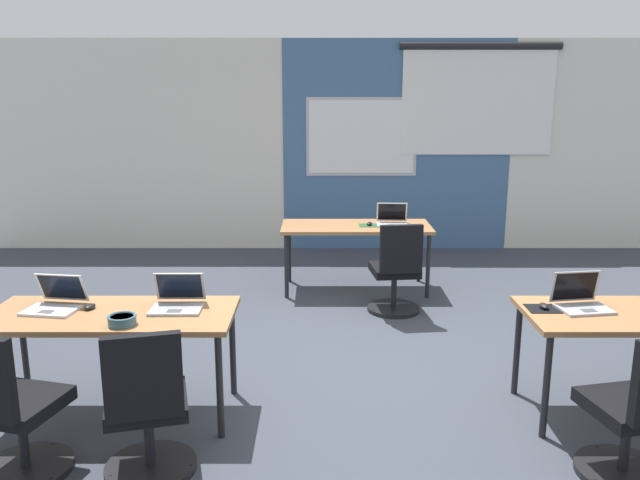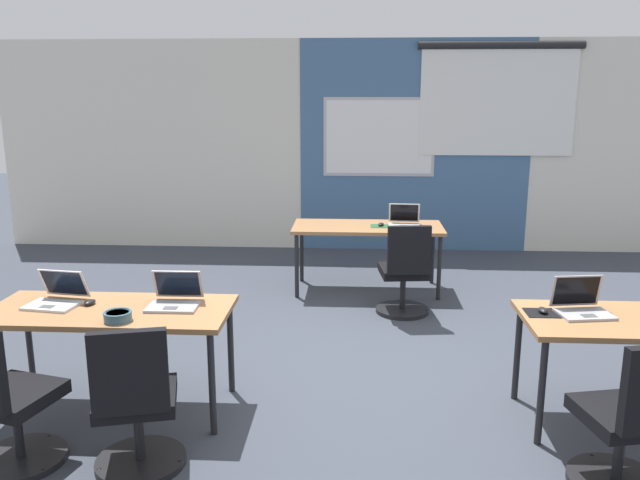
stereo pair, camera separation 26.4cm
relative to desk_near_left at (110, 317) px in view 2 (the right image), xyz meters
name	(u,v)px [view 2 (the right image)]	position (x,y,z in m)	size (l,w,h in m)	color
ground_plane	(371,376)	(1.75, 0.60, -0.66)	(24.00, 24.00, 0.00)	#383D47
back_wall_assembly	(369,146)	(1.78, 4.80, 0.75)	(10.00, 0.27, 2.80)	silver
desk_near_left	(110,317)	(0.00, 0.00, 0.00)	(1.60, 0.70, 0.72)	olive
desk_far_center	(368,231)	(1.75, 2.80, 0.00)	(1.60, 0.70, 0.72)	olive
laptop_near_left_end	(56,297)	(-0.39, 0.07, 0.11)	(0.37, 0.37, 0.22)	silver
mouse_near_left_end	(90,302)	(-0.16, 0.06, 0.08)	(0.08, 0.11, 0.03)	black
chair_near_left_end	(5,409)	(-0.34, -0.75, -0.28)	(0.54, 0.59, 0.92)	black
laptop_far_right	(404,221)	(2.14, 2.82, 0.11)	(0.35, 0.32, 0.23)	#B7B7BC
mousepad_far_right	(381,226)	(1.89, 2.78, 0.06)	(0.22, 0.19, 0.00)	#23512D
mouse_far_right	(381,224)	(1.89, 2.78, 0.08)	(0.08, 0.11, 0.03)	black
chair_far_right	(405,277)	(2.10, 2.02, -0.28)	(0.52, 0.56, 0.92)	black
laptop_near_left_inner	(175,299)	(0.42, 0.08, 0.11)	(0.33, 0.32, 0.22)	#9E9EA3
chair_near_left_inner	(136,411)	(0.41, -0.73, -0.28)	(0.53, 0.59, 0.92)	black
laptop_near_right_inner	(582,306)	(3.09, 0.08, 0.11)	(0.37, 0.32, 0.23)	#9E9EA3
mousepad_near_right_inner	(543,313)	(2.84, 0.07, 0.06)	(0.22, 0.19, 0.00)	black
mouse_near_right_inner	(543,310)	(2.84, 0.07, 0.08)	(0.06, 0.10, 0.03)	black
chair_near_right_inner	(631,429)	(3.09, -0.78, -0.28)	(0.52, 0.58, 0.92)	black
snack_bowl	(118,315)	(0.14, -0.23, 0.10)	(0.18, 0.18, 0.06)	#3D6070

